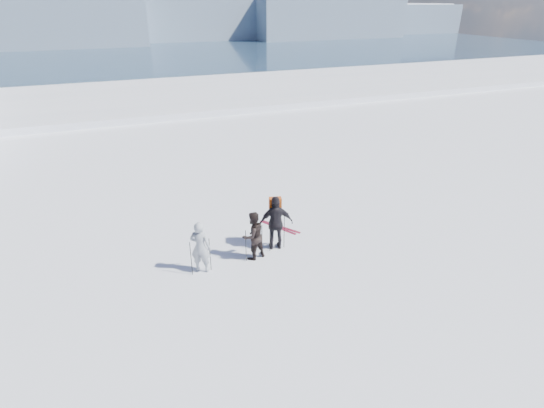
# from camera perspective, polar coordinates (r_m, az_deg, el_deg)

# --- Properties ---
(lake_basin) EXTENTS (820.00, 820.00, 71.62)m
(lake_basin) POSITION_cam_1_polar(r_m,az_deg,el_deg) (41.66, -11.68, 5.05)
(lake_basin) COLOR white
(lake_basin) RESTS_ON ground
(far_mountain_range) EXTENTS (770.00, 110.00, 53.00)m
(far_mountain_range) POSITION_cam_1_polar(r_m,az_deg,el_deg) (465.00, -18.67, 22.77)
(far_mountain_range) COLOR slate
(far_mountain_range) RESTS_ON ground
(skier_grey) EXTENTS (0.77, 0.69, 1.77)m
(skier_grey) POSITION_cam_1_polar(r_m,az_deg,el_deg) (13.61, -9.63, -5.72)
(skier_grey) COLOR #999FA7
(skier_grey) RESTS_ON ground
(skier_dark) EXTENTS (0.98, 0.85, 1.70)m
(skier_dark) POSITION_cam_1_polar(r_m,az_deg,el_deg) (14.10, -2.58, -4.28)
(skier_dark) COLOR black
(skier_dark) RESTS_ON ground
(skier_pack) EXTENTS (1.24, 0.76, 1.97)m
(skier_pack) POSITION_cam_1_polar(r_m,az_deg,el_deg) (14.57, 0.56, -2.58)
(skier_pack) COLOR black
(skier_pack) RESTS_ON ground
(backpack) EXTENTS (0.47, 0.34, 0.62)m
(backpack) POSITION_cam_1_polar(r_m,az_deg,el_deg) (14.23, 0.45, 2.50)
(backpack) COLOR #C04812
(backpack) RESTS_ON skier_pack
(ski_poles) EXTENTS (3.38, 0.46, 1.25)m
(ski_poles) POSITION_cam_1_polar(r_m,az_deg,el_deg) (14.13, -3.58, -5.42)
(ski_poles) COLOR black
(ski_poles) RESTS_ON ground
(skis_loose) EXTENTS (1.13, 1.51, 0.03)m
(skis_loose) POSITION_cam_1_polar(r_m,az_deg,el_deg) (16.33, 1.00, -3.12)
(skis_loose) COLOR black
(skis_loose) RESTS_ON ground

